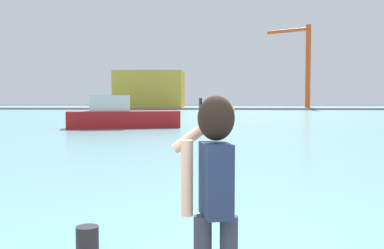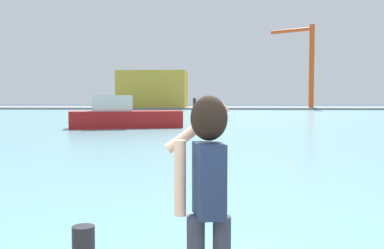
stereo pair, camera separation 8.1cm
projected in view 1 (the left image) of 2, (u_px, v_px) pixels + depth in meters
ground_plane at (212, 117)px, 52.80m from camera, size 220.00×220.00×0.00m
harbor_water at (212, 116)px, 54.79m from camera, size 140.00×100.00×0.02m
far_shore_dock at (214, 108)px, 94.66m from camera, size 140.00×20.00×0.37m
person_photographer at (214, 184)px, 3.45m from camera, size 0.53×0.54×1.74m
harbor_bollard at (87, 245)px, 4.73m from camera, size 0.24×0.24×0.39m
boat_moored at (121, 116)px, 33.19m from camera, size 8.40×4.49×2.39m
warehouse_left at (150, 89)px, 90.16m from camera, size 13.22×9.65×7.14m
port_crane at (304, 59)px, 89.49m from camera, size 8.00×5.85×16.17m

